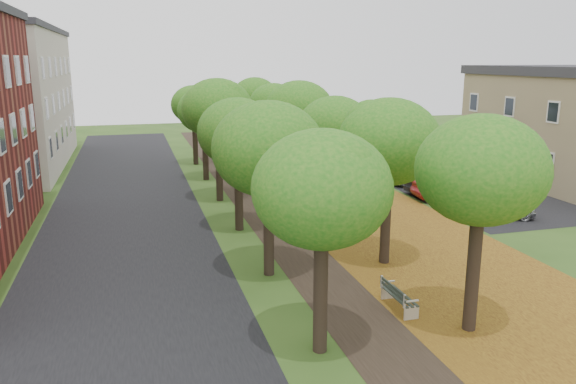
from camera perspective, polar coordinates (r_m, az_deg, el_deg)
ground at (r=17.27m, az=10.39°, el=-14.58°), size 120.00×120.00×0.00m
street_asphalt at (r=29.72m, az=-16.16°, el=-2.85°), size 8.00×70.00×0.01m
footpath at (r=30.52m, az=-1.96°, el=-1.90°), size 3.20×70.00×0.01m
leaf_verge at (r=32.03m, az=6.76°, el=-1.25°), size 7.50×70.00×0.01m
parking_lot at (r=36.88m, az=18.47°, el=0.08°), size 9.00×16.00×0.01m
tree_row_west at (r=29.18m, az=-6.27°, el=7.09°), size 3.80×33.80×6.54m
tree_row_east at (r=30.33m, az=2.78°, el=7.39°), size 3.80×33.80×6.54m
bench at (r=19.05m, az=11.10°, el=-10.37°), size 0.54×1.81×0.86m
car_silver at (r=30.95m, az=20.36°, el=-1.26°), size 4.21×2.73×1.33m
car_red at (r=34.18m, az=16.43°, el=0.53°), size 4.77×2.01×1.53m
car_grey at (r=35.65m, az=14.95°, el=0.94°), size 4.70×2.64×1.29m
car_white at (r=38.39m, az=12.54°, el=1.91°), size 4.93×3.47×1.25m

